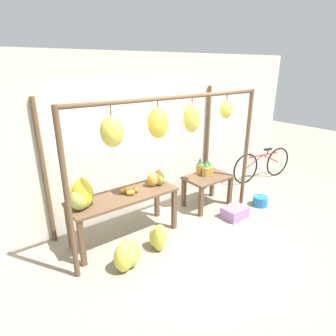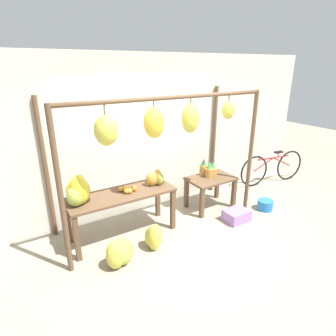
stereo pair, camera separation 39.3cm
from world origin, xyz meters
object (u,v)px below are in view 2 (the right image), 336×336
at_px(orange_pile, 128,189).
at_px(parked_bicycle, 272,168).
at_px(banana_pile_ground_right, 154,237).
at_px(papaya_pile, 155,178).
at_px(banana_pile_ground_left, 120,253).
at_px(banana_pile_on_table, 78,191).
at_px(blue_bucket, 265,205).
at_px(fruit_crate_white, 236,215).
at_px(pineapple_cluster, 209,170).

relative_size(orange_pile, parked_bicycle, 0.15).
relative_size(banana_pile_ground_right, papaya_pile, 1.27).
height_order(banana_pile_ground_left, papaya_pile, papaya_pile).
bearing_deg(papaya_pile, parked_bicycle, 3.38).
bearing_deg(papaya_pile, banana_pile_on_table, 179.83).
bearing_deg(parked_bicycle, banana_pile_ground_right, -168.08).
bearing_deg(banana_pile_on_table, blue_bucket, -10.97).
distance_m(banana_pile_on_table, banana_pile_ground_left, 1.03).
distance_m(fruit_crate_white, parked_bicycle, 2.10).
distance_m(pineapple_cluster, papaya_pile, 1.24).
relative_size(banana_pile_ground_left, fruit_crate_white, 1.14).
distance_m(banana_pile_on_table, banana_pile_ground_right, 1.28).
bearing_deg(parked_bicycle, banana_pile_ground_left, -168.63).
distance_m(orange_pile, blue_bucket, 2.69).
bearing_deg(banana_pile_ground_right, banana_pile_ground_left, -172.11).
height_order(fruit_crate_white, blue_bucket, fruit_crate_white).
bearing_deg(banana_pile_ground_left, banana_pile_ground_right, 7.89).
bearing_deg(papaya_pile, blue_bucket, -17.20).
relative_size(banana_pile_on_table, banana_pile_ground_right, 1.08).
relative_size(banana_pile_ground_right, fruit_crate_white, 0.99).
relative_size(pineapple_cluster, parked_bicycle, 0.19).
xyz_separation_m(banana_pile_on_table, pineapple_cluster, (2.46, 0.10, -0.20)).
bearing_deg(parked_bicycle, orange_pile, -176.94).
distance_m(banana_pile_on_table, orange_pile, 0.75).
bearing_deg(blue_bucket, pineapple_cluster, 137.46).
bearing_deg(pineapple_cluster, orange_pile, -176.20).
relative_size(fruit_crate_white, papaya_pile, 1.27).
bearing_deg(fruit_crate_white, blue_bucket, 0.43).
xyz_separation_m(orange_pile, blue_bucket, (2.52, -0.62, -0.69)).
xyz_separation_m(banana_pile_on_table, papaya_pile, (1.23, -0.00, -0.07)).
xyz_separation_m(banana_pile_on_table, parked_bicycle, (4.42, 0.18, -0.56)).
relative_size(banana_pile_on_table, pineapple_cluster, 1.41).
distance_m(orange_pile, banana_pile_ground_right, 0.82).
height_order(banana_pile_on_table, parked_bicycle, banana_pile_on_table).
bearing_deg(parked_bicycle, blue_bucket, -144.81).
relative_size(pineapple_cluster, blue_bucket, 1.12).
distance_m(banana_pile_on_table, blue_bucket, 3.42).
distance_m(pineapple_cluster, banana_pile_ground_left, 2.34).
bearing_deg(banana_pile_on_table, pineapple_cluster, 2.37).
distance_m(pineapple_cluster, parked_bicycle, 1.99).
bearing_deg(pineapple_cluster, parked_bicycle, 2.41).
distance_m(orange_pile, banana_pile_ground_left, 0.97).
bearing_deg(banana_pile_ground_left, blue_bucket, 0.19).
bearing_deg(parked_bicycle, pineapple_cluster, -177.59).
bearing_deg(blue_bucket, banana_pile_on_table, 169.03).
bearing_deg(pineapple_cluster, banana_pile_ground_left, -160.93).
bearing_deg(pineapple_cluster, banana_pile_on_table, -177.63).
height_order(pineapple_cluster, banana_pile_ground_right, pineapple_cluster).
distance_m(orange_pile, pineapple_cluster, 1.73).
bearing_deg(banana_pile_ground_right, parked_bicycle, 11.92).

